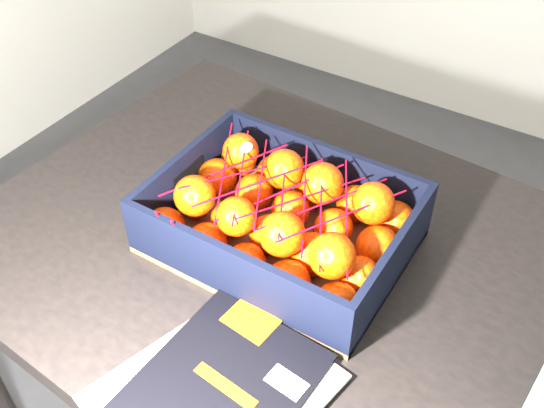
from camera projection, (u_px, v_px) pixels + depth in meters
The scene contains 5 objects.
table at pixel (321, 306), 1.09m from camera, with size 1.26×0.89×0.75m.
magazine_stack at pixel (215, 393), 0.85m from camera, with size 0.30×0.33×0.02m.
produce_crate at pixel (282, 228), 1.05m from camera, with size 0.40×0.30×0.11m.
clementine_heap at pixel (284, 217), 1.03m from camera, with size 0.38×0.28×0.12m.
mesh_net at pixel (275, 193), 0.99m from camera, with size 0.33×0.27×0.09m.
Camera 1 is at (0.18, -0.59, 1.51)m, focal length 41.71 mm.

